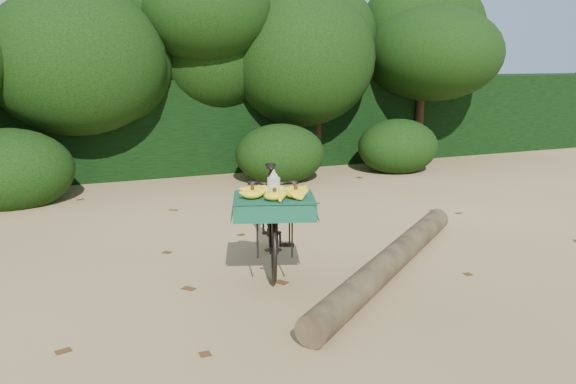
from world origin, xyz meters
name	(u,v)px	position (x,y,z in m)	size (l,w,h in m)	color
ground	(303,263)	(0.00, 0.00, 0.00)	(80.00, 80.00, 0.00)	tan
vendor_bicycle	(272,216)	(-0.35, 0.03, 0.55)	(1.20, 1.91, 1.07)	black
fallen_log	(391,261)	(0.69, -0.67, 0.14)	(0.28, 0.28, 3.82)	brown
hedge_backdrop	(172,125)	(0.00, 6.30, 0.90)	(26.00, 1.80, 1.80)	black
tree_row	(144,69)	(-0.65, 5.50, 2.00)	(14.50, 2.00, 4.00)	black
bush_clumps	(227,160)	(0.50, 4.30, 0.45)	(8.80, 1.70, 0.90)	black
leaf_litter	(280,246)	(0.00, 0.65, 0.01)	(7.00, 7.30, 0.01)	#472C13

